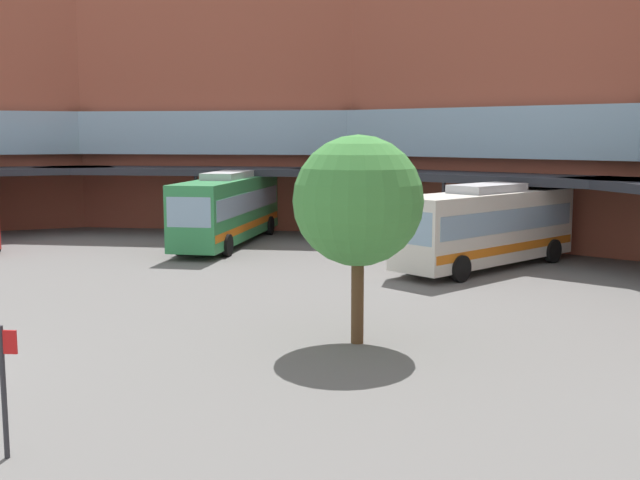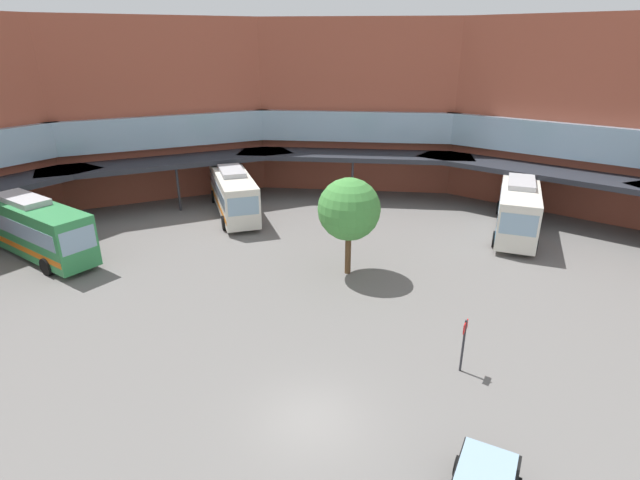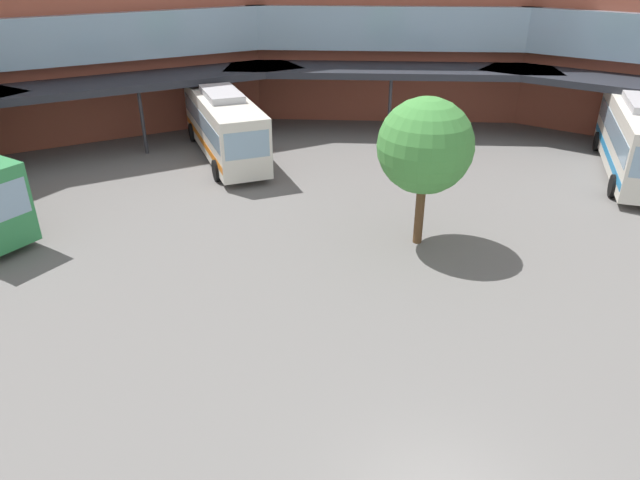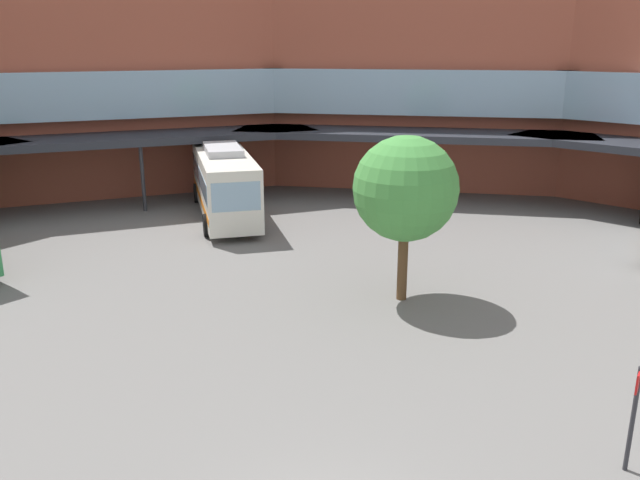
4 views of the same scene
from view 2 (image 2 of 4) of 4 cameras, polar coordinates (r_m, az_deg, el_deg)
The scene contains 7 objects.
ground_plane at distance 19.63m, azimuth -0.98°, elevation -20.06°, with size 117.04×117.04×0.00m, color slate.
station_building at distance 35.36m, azimuth -5.90°, elevation 12.40°, with size 75.59×42.71×15.04m.
bus_0 at distance 40.36m, azimuth -10.05°, elevation 5.58°, with size 4.03×10.58×3.76m.
bus_2 at distance 37.48m, azimuth -30.78°, elevation 1.55°, with size 10.54×10.47×3.93m.
bus_3 at distance 38.69m, azimuth 21.97°, elevation 3.70°, with size 7.49×10.48×3.94m.
plaza_tree at distance 28.62m, azimuth 3.38°, elevation 3.54°, with size 3.68×3.68×5.93m.
stop_sign_post at distance 21.85m, azimuth 16.32°, elevation -11.09°, with size 0.41×0.49×2.51m.
Camera 2 is at (-1.99, -14.40, 13.20)m, focal length 27.61 mm.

